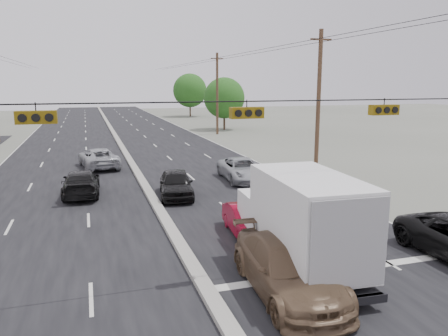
# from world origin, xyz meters

# --- Properties ---
(ground) EXTENTS (200.00, 200.00, 0.00)m
(ground) POSITION_xyz_m (0.00, 0.00, 0.00)
(ground) COLOR #606356
(ground) RESTS_ON ground
(road_surface) EXTENTS (20.00, 160.00, 0.02)m
(road_surface) POSITION_xyz_m (0.00, 30.00, 0.00)
(road_surface) COLOR black
(road_surface) RESTS_ON ground
(center_median) EXTENTS (0.50, 160.00, 0.20)m
(center_median) POSITION_xyz_m (0.00, 30.00, 0.10)
(center_median) COLOR gray
(center_median) RESTS_ON ground
(utility_pole_right_b) EXTENTS (1.60, 0.30, 10.00)m
(utility_pole_right_b) POSITION_xyz_m (12.50, 15.00, 5.11)
(utility_pole_right_b) COLOR #422D1E
(utility_pole_right_b) RESTS_ON ground
(utility_pole_right_c) EXTENTS (1.60, 0.30, 10.00)m
(utility_pole_right_c) POSITION_xyz_m (12.50, 40.00, 5.11)
(utility_pole_right_c) COLOR #422D1E
(utility_pole_right_c) RESTS_ON ground
(traffic_signals) EXTENTS (25.00, 0.30, 0.54)m
(traffic_signals) POSITION_xyz_m (1.40, 0.00, 5.49)
(traffic_signals) COLOR black
(traffic_signals) RESTS_ON ground
(tree_right_mid) EXTENTS (5.60, 5.60, 7.14)m
(tree_right_mid) POSITION_xyz_m (15.00, 45.00, 4.34)
(tree_right_mid) COLOR #382619
(tree_right_mid) RESTS_ON ground
(tree_right_far) EXTENTS (6.40, 6.40, 8.16)m
(tree_right_far) POSITION_xyz_m (16.00, 70.00, 4.96)
(tree_right_far) COLOR #382619
(tree_right_far) RESTS_ON ground
(box_truck) EXTENTS (2.75, 6.93, 3.45)m
(box_truck) POSITION_xyz_m (3.49, 0.05, 1.77)
(box_truck) COLOR black
(box_truck) RESTS_ON ground
(tan_sedan) EXTENTS (2.59, 5.72, 1.62)m
(tan_sedan) POSITION_xyz_m (2.35, -1.40, 0.81)
(tan_sedan) COLOR brown
(tan_sedan) RESTS_ON ground
(red_sedan) EXTENTS (1.64, 3.96, 1.27)m
(red_sedan) POSITION_xyz_m (3.00, 3.83, 0.64)
(red_sedan) COLOR maroon
(red_sedan) RESTS_ON ground
(queue_car_a) EXTENTS (2.39, 4.66, 1.52)m
(queue_car_a) POSITION_xyz_m (1.40, 11.03, 0.76)
(queue_car_a) COLOR black
(queue_car_a) RESTS_ON ground
(queue_car_b) EXTENTS (1.87, 4.16, 1.33)m
(queue_car_b) POSITION_xyz_m (6.70, 7.74, 0.66)
(queue_car_b) COLOR white
(queue_car_b) RESTS_ON ground
(queue_car_c) EXTENTS (2.64, 5.34, 1.46)m
(queue_car_c) POSITION_xyz_m (6.42, 13.86, 0.73)
(queue_car_c) COLOR #9CA0A3
(queue_car_c) RESTS_ON ground
(queue_car_e) EXTENTS (1.68, 3.78, 1.26)m
(queue_car_e) POSITION_xyz_m (9.60, 12.04, 0.63)
(queue_car_e) COLOR maroon
(queue_car_e) RESTS_ON ground
(oncoming_near) EXTENTS (2.19, 5.00, 1.43)m
(oncoming_near) POSITION_xyz_m (-3.71, 13.03, 0.71)
(oncoming_near) COLOR black
(oncoming_near) RESTS_ON ground
(oncoming_far) EXTENTS (3.18, 5.68, 1.50)m
(oncoming_far) POSITION_xyz_m (-2.50, 21.32, 0.75)
(oncoming_far) COLOR #9FA2A7
(oncoming_far) RESTS_ON ground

